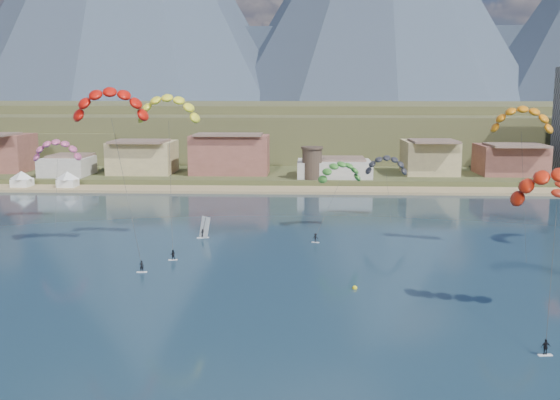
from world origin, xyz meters
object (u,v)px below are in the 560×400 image
at_px(kitesurfer_orange, 559,182).
at_px(kitesurfer_green, 340,169).
at_px(watchtower, 312,163).
at_px(buoy, 355,288).
at_px(windsurfer, 204,231).
at_px(kitesurfer_yellow, 168,105).
at_px(kitesurfer_red, 110,99).

xyz_separation_m(kitesurfer_orange, kitesurfer_green, (-21.03, 44.74, -3.99)).
distance_m(watchtower, buoy, 90.30).
distance_m(kitesurfer_green, windsurfer, 26.71).
relative_size(kitesurfer_orange, buoy, 29.86).
height_order(watchtower, kitesurfer_yellow, kitesurfer_yellow).
relative_size(kitesurfer_red, kitesurfer_orange, 1.43).
height_order(kitesurfer_orange, kitesurfer_green, kitesurfer_orange).
bearing_deg(kitesurfer_red, kitesurfer_orange, -24.73).
bearing_deg(watchtower, windsurfer, -106.92).
relative_size(watchtower, buoy, 13.44).
distance_m(kitesurfer_red, windsurfer, 27.54).
bearing_deg(kitesurfer_orange, watchtower, 104.51).
height_order(kitesurfer_green, buoy, kitesurfer_green).
xyz_separation_m(watchtower, windsurfer, (-18.92, -62.21, -5.20)).
relative_size(watchtower, windsurfer, 2.34).
relative_size(kitesurfer_yellow, kitesurfer_orange, 1.34).
bearing_deg(watchtower, kitesurfer_red, -112.78).
bearing_deg(kitesurfer_orange, kitesurfer_yellow, 146.90).
height_order(watchtower, kitesurfer_red, kitesurfer_red).
distance_m(watchtower, kitesurfer_green, 54.65).
relative_size(kitesurfer_red, windsurfer, 7.43).
height_order(kitesurfer_orange, windsurfer, kitesurfer_orange).
height_order(kitesurfer_red, kitesurfer_green, kitesurfer_red).
relative_size(kitesurfer_yellow, kitesurfer_green, 1.67).
xyz_separation_m(kitesurfer_orange, windsurfer, (-44.55, 36.78, -13.85)).
distance_m(kitesurfer_orange, kitesurfer_green, 49.60).
bearing_deg(buoy, kitesurfer_yellow, 140.90).
xyz_separation_m(kitesurfer_yellow, buoy, (28.14, -22.87, -22.55)).
relative_size(kitesurfer_red, kitesurfer_yellow, 1.07).
bearing_deg(kitesurfer_yellow, kitesurfer_green, 24.69).
xyz_separation_m(watchtower, kitesurfer_red, (-30.68, -73.07, 17.21)).
distance_m(watchtower, kitesurfer_yellow, 72.87).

